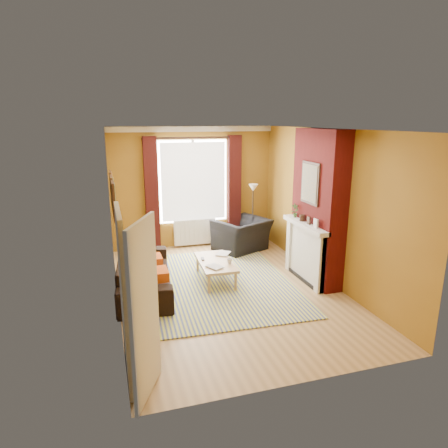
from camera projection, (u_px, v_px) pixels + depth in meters
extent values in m
plane|color=olive|center=(228.00, 289.00, 7.15)|extent=(5.50, 5.50, 0.00)
cube|color=#8E641B|center=(193.00, 188.00, 9.34)|extent=(3.80, 0.02, 2.80)
cube|color=#8E641B|center=(306.00, 270.00, 4.25)|extent=(3.80, 0.02, 2.80)
cube|color=#8E641B|center=(327.00, 207.00, 7.33)|extent=(0.02, 5.50, 2.80)
cube|color=#8E641B|center=(113.00, 221.00, 6.26)|extent=(0.02, 5.50, 2.80)
cube|color=silver|center=(228.00, 129.00, 6.44)|extent=(3.80, 5.50, 0.01)
cube|color=#460B0A|center=(318.00, 207.00, 7.28)|extent=(0.35, 1.40, 2.80)
cube|color=silver|center=(306.00, 252.00, 7.44)|extent=(0.12, 1.30, 1.10)
cube|color=silver|center=(305.00, 225.00, 7.29)|extent=(0.22, 1.40, 0.08)
cube|color=silver|center=(321.00, 264.00, 6.91)|extent=(0.16, 0.14, 1.04)
cube|color=silver|center=(291.00, 245.00, 7.98)|extent=(0.16, 0.14, 1.04)
cube|color=black|center=(307.00, 257.00, 7.48)|extent=(0.06, 0.80, 0.90)
cube|color=black|center=(305.00, 278.00, 7.58)|extent=(0.20, 1.00, 0.06)
cube|color=silver|center=(316.00, 223.00, 6.94)|extent=(0.03, 0.12, 0.16)
cube|color=#301D12|center=(309.00, 220.00, 7.18)|extent=(0.03, 0.10, 0.14)
cylinder|color=#301D12|center=(302.00, 218.00, 7.41)|extent=(0.10, 0.10, 0.12)
cube|color=#301D12|center=(310.00, 183.00, 7.11)|extent=(0.03, 0.60, 0.75)
cube|color=#9D6A35|center=(309.00, 183.00, 7.11)|extent=(0.01, 0.52, 0.66)
cube|color=silver|center=(192.00, 129.00, 8.96)|extent=(3.80, 0.08, 0.12)
cube|color=white|center=(193.00, 181.00, 9.28)|extent=(1.60, 0.04, 1.90)
cube|color=white|center=(194.00, 182.00, 9.24)|extent=(1.50, 0.02, 1.80)
cube|color=silver|center=(193.00, 182.00, 9.26)|extent=(0.06, 0.04, 1.90)
cube|color=#370E0C|center=(152.00, 193.00, 8.97)|extent=(0.30, 0.16, 2.50)
cube|color=#370E0C|center=(234.00, 189.00, 9.52)|extent=(0.30, 0.16, 2.50)
cylinder|color=#301D12|center=(193.00, 138.00, 8.94)|extent=(2.30, 0.05, 0.05)
cube|color=silver|center=(195.00, 232.00, 9.52)|extent=(1.00, 0.10, 0.60)
cube|color=silver|center=(177.00, 234.00, 9.33)|extent=(0.04, 0.03, 0.56)
cube|color=silver|center=(181.00, 234.00, 9.37)|extent=(0.04, 0.03, 0.56)
cube|color=silver|center=(186.00, 233.00, 9.40)|extent=(0.04, 0.03, 0.56)
cube|color=silver|center=(190.00, 233.00, 9.43)|extent=(0.04, 0.03, 0.56)
cube|color=silver|center=(195.00, 233.00, 9.46)|extent=(0.04, 0.03, 0.56)
cube|color=silver|center=(199.00, 232.00, 9.49)|extent=(0.04, 0.03, 0.56)
cube|color=silver|center=(204.00, 232.00, 9.52)|extent=(0.04, 0.03, 0.56)
cube|color=silver|center=(208.00, 231.00, 9.55)|extent=(0.04, 0.03, 0.56)
cube|color=silver|center=(213.00, 231.00, 9.58)|extent=(0.04, 0.03, 0.56)
cube|color=#301D12|center=(114.00, 201.00, 6.09)|extent=(0.04, 0.44, 0.58)
cube|color=yellow|center=(115.00, 201.00, 6.10)|extent=(0.01, 0.38, 0.52)
cube|color=#301D12|center=(112.00, 193.00, 6.69)|extent=(0.04, 0.44, 0.58)
cube|color=#348E2F|center=(114.00, 193.00, 6.70)|extent=(0.01, 0.38, 0.52)
cube|color=#301D12|center=(111.00, 187.00, 7.29)|extent=(0.04, 0.44, 0.58)
cube|color=#CF4033|center=(113.00, 187.00, 7.30)|extent=(0.01, 0.38, 0.52)
cube|color=silver|center=(124.00, 299.00, 4.48)|extent=(0.05, 0.94, 2.06)
cube|color=black|center=(126.00, 299.00, 4.48)|extent=(0.02, 0.80, 1.98)
cube|color=silver|center=(145.00, 311.00, 4.20)|extent=(0.37, 0.74, 1.98)
imported|color=#3C692E|center=(295.00, 210.00, 7.67)|extent=(0.14, 0.10, 0.27)
cube|color=#B0420E|center=(157.00, 274.00, 6.49)|extent=(0.34, 0.40, 0.16)
cube|color=#B0420E|center=(152.00, 260.00, 7.14)|extent=(0.34, 0.40, 0.16)
cube|color=#344691|center=(220.00, 282.00, 7.44)|extent=(2.73, 3.66, 0.02)
imported|color=black|center=(145.00, 273.00, 7.05)|extent=(1.10, 2.32, 0.66)
imported|color=black|center=(242.00, 235.00, 9.20)|extent=(1.44, 1.37, 0.73)
cube|color=tan|center=(215.00, 262.00, 7.43)|extent=(0.65, 1.23, 0.05)
cylinder|color=tan|center=(209.00, 285.00, 6.91)|extent=(0.05, 0.05, 0.35)
cylinder|color=tan|center=(236.00, 282.00, 7.03)|extent=(0.05, 0.05, 0.35)
cylinder|color=tan|center=(198.00, 264.00, 7.93)|extent=(0.05, 0.05, 0.35)
cylinder|color=tan|center=(221.00, 262.00, 8.04)|extent=(0.05, 0.05, 0.35)
cylinder|color=olive|center=(225.00, 238.00, 9.51)|extent=(0.39, 0.39, 0.41)
cylinder|color=black|center=(252.00, 246.00, 9.57)|extent=(0.27, 0.27, 0.03)
cylinder|color=black|center=(253.00, 217.00, 9.39)|extent=(0.03, 0.03, 1.38)
cone|color=#F0E1C4|center=(253.00, 188.00, 9.21)|extent=(0.27, 0.27, 0.17)
imported|color=#999999|center=(210.00, 268.00, 7.02)|extent=(0.32, 0.36, 0.03)
imported|color=#999999|center=(218.00, 253.00, 7.82)|extent=(0.37, 0.39, 0.02)
imported|color=#999999|center=(229.00, 261.00, 7.28)|extent=(0.11, 0.11, 0.09)
cube|color=#27272A|center=(203.00, 259.00, 7.51)|extent=(0.07, 0.17, 0.02)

